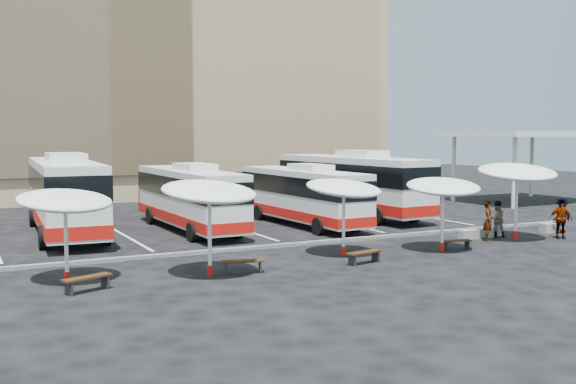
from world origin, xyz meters
name	(u,v)px	position (x,y,z in m)	size (l,w,h in m)	color
ground	(299,248)	(0.00, 0.00, 0.00)	(120.00, 120.00, 0.00)	black
sandstone_building	(122,43)	(0.00, 31.87, 12.63)	(42.00, 18.25, 29.60)	tan
service_canopy	(525,136)	(24.00, 10.00, 4.87)	(10.00, 8.00, 5.20)	white
curb_divider	(294,244)	(0.00, 0.50, 0.07)	(34.00, 0.25, 0.15)	black
bay_lines	(230,226)	(0.00, 8.00, 0.01)	(24.15, 12.00, 0.01)	white
bus_0	(65,193)	(-8.53, 8.84, 2.09)	(3.58, 13.05, 4.10)	white
bus_1	(189,196)	(-2.54, 7.37, 1.80)	(2.69, 11.13, 3.52)	white
bus_2	(302,194)	(3.60, 6.38, 1.74)	(2.75, 10.78, 3.40)	white
bus_3	(351,182)	(8.27, 8.75, 2.06)	(3.60, 12.86, 4.03)	white
sunshade_0	(65,201)	(-10.25, -2.53, 2.77)	(3.92, 3.95, 3.26)	white
sunshade_1	(209,192)	(-5.58, -3.80, 2.99)	(4.11, 4.15, 3.51)	white
sunshade_2	(344,189)	(0.77, -2.49, 2.78)	(3.75, 3.78, 3.27)	white
sunshade_3	(443,187)	(5.08, -3.55, 2.76)	(3.99, 4.01, 3.25)	white
sunshade_4	(517,173)	(10.20, -2.73, 3.20)	(4.61, 4.64, 3.77)	white
wood_bench_0	(87,280)	(-9.91, -4.27, 0.38)	(1.67, 1.01, 0.50)	black
wood_bench_1	(243,263)	(-4.35, -3.89, 0.36)	(1.60, 0.81, 0.47)	black
wood_bench_2	(364,254)	(0.53, -4.40, 0.37)	(1.63, 0.72, 0.48)	black
wood_bench_3	(456,242)	(5.91, -3.51, 0.31)	(1.38, 0.59, 0.41)	black
conc_bench_0	(470,234)	(8.44, -1.57, 0.22)	(1.18, 0.39, 0.44)	gray
conc_bench_1	(493,231)	(10.03, -1.43, 0.25)	(1.31, 0.44, 0.49)	gray
conc_bench_2	(551,228)	(13.60, -1.80, 0.24)	(1.27, 0.42, 0.48)	gray
passenger_0	(488,221)	(8.80, -2.38, 0.95)	(0.69, 0.45, 1.90)	black
passenger_1	(497,219)	(10.04, -1.71, 0.89)	(0.86, 0.67, 1.78)	black
passenger_2	(561,219)	(12.38, -3.44, 0.94)	(1.10, 0.46, 1.88)	black
passenger_3	(562,216)	(13.96, -2.16, 0.88)	(1.14, 0.65, 1.76)	black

